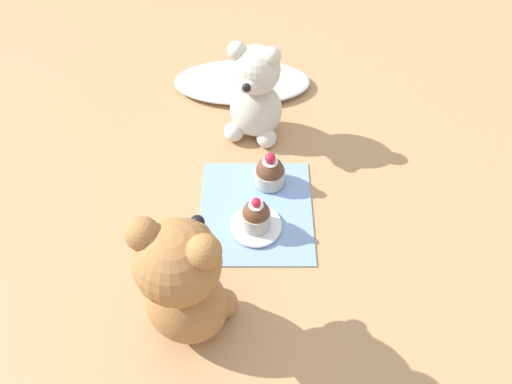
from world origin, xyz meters
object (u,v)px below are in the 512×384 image
object	(u,v)px
teddy_bear_cream	(254,95)
cupcake_near_cream_bear	(270,172)
teddy_bear_tan	(184,283)
saucer_plate	(258,226)
cupcake_near_tan_bear	(258,215)

from	to	relation	value
teddy_bear_cream	cupcake_near_cream_bear	size ratio (longest dim) A/B	2.79
teddy_bear_tan	cupcake_near_cream_bear	distance (m)	0.32
teddy_bear_cream	saucer_plate	distance (m)	0.26
cupcake_near_cream_bear	saucer_plate	world-z (taller)	cupcake_near_cream_bear
teddy_bear_cream	saucer_plate	world-z (taller)	teddy_bear_cream
teddy_bear_cream	teddy_bear_tan	size ratio (longest dim) A/B	0.84
teddy_bear_tan	cupcake_near_cream_bear	size ratio (longest dim) A/B	3.32
saucer_plate	cupcake_near_tan_bear	bearing A→B (deg)	180.00
teddy_bear_cream	cupcake_near_cream_bear	xyz separation A→B (m)	(0.03, -0.14, -0.07)
teddy_bear_cream	cupcake_near_tan_bear	xyz separation A→B (m)	(0.01, -0.24, -0.06)
teddy_bear_cream	cupcake_near_tan_bear	bearing A→B (deg)	-73.44
saucer_plate	cupcake_near_tan_bear	size ratio (longest dim) A/B	1.25
teddy_bear_cream	teddy_bear_tan	xyz separation A→B (m)	(-0.09, -0.41, 0.02)
teddy_bear_tan	saucer_plate	bearing A→B (deg)	-101.68
saucer_plate	cupcake_near_tan_bear	distance (m)	0.03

